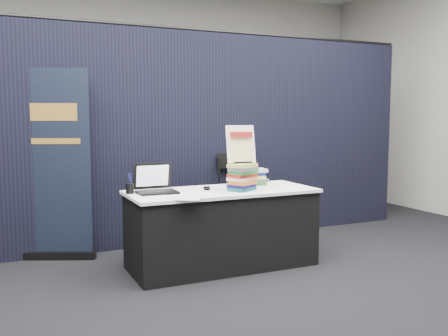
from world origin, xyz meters
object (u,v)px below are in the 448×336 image
(book_stack_short, at_px, (254,177))
(pullup_banner, at_px, (52,176))
(laptop, at_px, (156,186))
(book_stack_tall, at_px, (242,177))
(info_sign, at_px, (241,145))
(display_table, at_px, (222,228))
(stacking_chair, at_px, (243,194))

(book_stack_short, distance_m, pullup_banner, 2.04)
(laptop, relative_size, book_stack_tall, 1.24)
(book_stack_tall, bearing_deg, info_sign, 90.00)
(display_table, distance_m, laptop, 0.77)
(display_table, bearing_deg, info_sign, -31.71)
(display_table, distance_m, book_stack_tall, 0.54)
(info_sign, xyz_separation_m, pullup_banner, (-1.60, 1.04, -0.33))
(book_stack_short, bearing_deg, info_sign, -137.06)
(display_table, relative_size, info_sign, 4.85)
(book_stack_tall, relative_size, book_stack_short, 1.16)
(stacking_chair, bearing_deg, book_stack_short, -86.56)
(display_table, xyz_separation_m, book_stack_short, (0.44, 0.17, 0.46))
(book_stack_tall, xyz_separation_m, book_stack_short, (0.29, 0.30, -0.05))
(laptop, distance_m, book_stack_tall, 0.81)
(laptop, height_order, book_stack_short, laptop)
(display_table, height_order, stacking_chair, stacking_chair)
(book_stack_short, height_order, info_sign, info_sign)
(info_sign, distance_m, stacking_chair, 1.12)
(book_stack_tall, bearing_deg, book_stack_short, 46.05)
(display_table, xyz_separation_m, book_stack_tall, (0.15, -0.12, 0.50))
(book_stack_tall, distance_m, info_sign, 0.31)
(laptop, relative_size, book_stack_short, 1.44)
(book_stack_short, distance_m, info_sign, 0.53)
(book_stack_short, relative_size, pullup_banner, 0.13)
(pullup_banner, distance_m, stacking_chair, 2.07)
(info_sign, height_order, pullup_banner, pullup_banner)
(display_table, xyz_separation_m, stacking_chair, (0.59, 0.73, 0.19))
(display_table, distance_m, book_stack_short, 0.66)
(laptop, distance_m, stacking_chair, 1.40)
(book_stack_short, bearing_deg, pullup_banner, 157.65)
(laptop, height_order, stacking_chair, same)
(laptop, xyz_separation_m, book_stack_short, (1.07, 0.08, 0.02))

